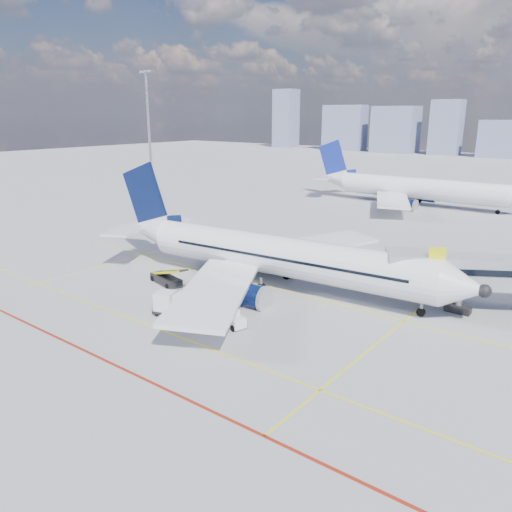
% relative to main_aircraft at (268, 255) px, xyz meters
% --- Properties ---
extents(ground, '(420.00, 420.00, 0.00)m').
position_rel_main_aircraft_xyz_m(ground, '(0.88, -8.56, -3.22)').
color(ground, gray).
rests_on(ground, ground).
extents(apron_markings, '(90.00, 35.12, 0.01)m').
position_rel_main_aircraft_xyz_m(apron_markings, '(0.30, -12.47, -3.21)').
color(apron_markings, '#D6CE0B').
rests_on(apron_markings, ground).
extents(floodlight_mast_nw, '(3.20, 0.61, 25.45)m').
position_rel_main_aircraft_xyz_m(floodlight_mast_nw, '(-54.12, 31.44, 10.37)').
color(floodlight_mast_nw, gray).
rests_on(floodlight_mast_nw, ground).
extents(main_aircraft, '(41.34, 35.98, 12.07)m').
position_rel_main_aircraft_xyz_m(main_aircraft, '(0.00, 0.00, 0.00)').
color(main_aircraft, silver).
rests_on(main_aircraft, ground).
extents(second_aircraft, '(42.00, 36.60, 12.24)m').
position_rel_main_aircraft_xyz_m(second_aircraft, '(-6.13, 54.79, -0.00)').
color(second_aircraft, silver).
rests_on(second_aircraft, ground).
extents(baggage_tug, '(2.47, 1.89, 1.54)m').
position_rel_main_aircraft_xyz_m(baggage_tug, '(3.95, -10.36, -2.48)').
color(baggage_tug, silver).
rests_on(baggage_tug, ground).
extents(cargo_dolly, '(4.12, 2.88, 2.07)m').
position_rel_main_aircraft_xyz_m(cargo_dolly, '(-1.54, -11.63, -2.08)').
color(cargo_dolly, black).
rests_on(cargo_dolly, ground).
extents(belt_loader, '(6.28, 2.87, 2.52)m').
position_rel_main_aircraft_xyz_m(belt_loader, '(-8.35, -6.42, -2.57)').
color(belt_loader, black).
rests_on(belt_loader, ground).
extents(ramp_worker, '(0.70, 0.72, 1.66)m').
position_rel_main_aircraft_xyz_m(ramp_worker, '(3.17, -11.07, -2.39)').
color(ramp_worker, '#FFFC1A').
rests_on(ramp_worker, ground).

